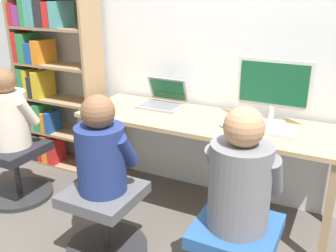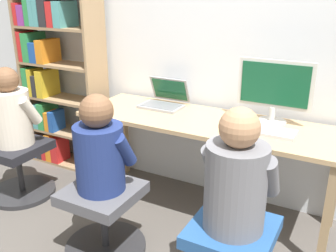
% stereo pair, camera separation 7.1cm
% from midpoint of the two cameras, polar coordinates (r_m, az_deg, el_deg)
% --- Properties ---
extents(ground_plane, '(14.00, 14.00, 0.00)m').
position_cam_midpoint_polar(ground_plane, '(2.74, 3.38, -15.64)').
color(ground_plane, '#4C4742').
extents(wall_back, '(10.00, 0.05, 2.60)m').
position_cam_midpoint_polar(wall_back, '(2.85, 9.79, 13.82)').
color(wall_back, silver).
rests_on(wall_back, ground_plane).
extents(desk, '(1.84, 0.60, 0.74)m').
position_cam_midpoint_polar(desk, '(2.67, 6.41, -0.68)').
color(desk, tan).
rests_on(desk, ground_plane).
extents(desktop_monitor, '(0.50, 0.20, 0.43)m').
position_cam_midpoint_polar(desktop_monitor, '(2.62, 16.65, 5.25)').
color(desktop_monitor, beige).
rests_on(desktop_monitor, desk).
extents(laptop, '(0.32, 0.29, 0.21)m').
position_cam_midpoint_polar(laptop, '(2.92, 0.09, 3.89)').
color(laptop, gray).
rests_on(laptop, desk).
extents(keyboard, '(0.40, 0.17, 0.03)m').
position_cam_midpoint_polar(keyboard, '(2.49, 15.21, -0.65)').
color(keyboard, '#B2B2B7').
rests_on(keyboard, desk).
extents(computer_mouse_by_keyboard, '(0.07, 0.11, 0.03)m').
position_cam_midpoint_polar(computer_mouse_by_keyboard, '(2.54, 9.45, 0.28)').
color(computer_mouse_by_keyboard, silver).
rests_on(computer_mouse_by_keyboard, desk).
extents(office_chair_right, '(0.52, 0.52, 0.45)m').
position_cam_midpoint_polar(office_chair_right, '(2.47, -8.91, -13.55)').
color(office_chair_right, '#262628').
rests_on(office_chair_right, ground_plane).
extents(person_at_monitor, '(0.38, 0.32, 0.65)m').
position_cam_midpoint_polar(person_at_monitor, '(1.90, 11.44, -7.83)').
color(person_at_monitor, slate).
rests_on(person_at_monitor, office_chair_left).
extents(person_at_laptop, '(0.36, 0.30, 0.60)m').
position_cam_midpoint_polar(person_at_laptop, '(2.25, -9.50, -3.57)').
color(person_at_laptop, navy).
rests_on(person_at_laptop, office_chair_right).
extents(bookshelf, '(0.83, 0.28, 1.93)m').
position_cam_midpoint_polar(bookshelf, '(3.55, -16.94, 9.70)').
color(bookshelf, '#997A56').
rests_on(bookshelf, ground_plane).
extents(office_chair_side, '(0.52, 0.52, 0.45)m').
position_cam_midpoint_polar(office_chair_side, '(3.26, -21.14, -5.87)').
color(office_chair_side, '#262628').
rests_on(office_chair_side, ground_plane).
extents(person_near_shelf, '(0.36, 0.31, 0.61)m').
position_cam_midpoint_polar(person_near_shelf, '(3.10, -22.18, 2.00)').
color(person_near_shelf, beige).
rests_on(person_near_shelf, office_chair_side).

